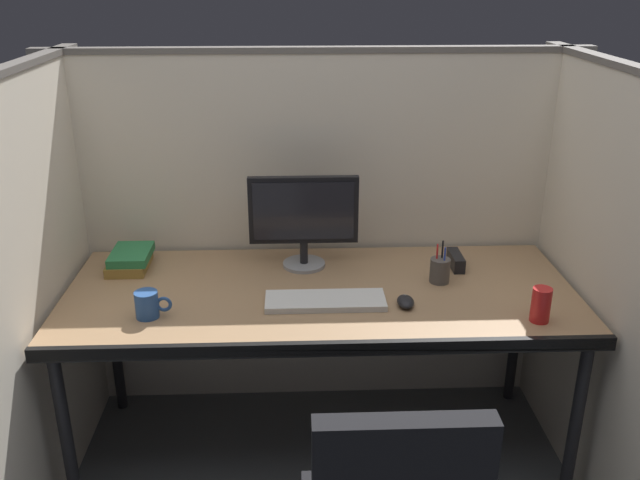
# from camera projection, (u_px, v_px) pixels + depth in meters

# --- Properties ---
(cubicle_partition_rear) EXTENTS (2.21, 0.06, 1.57)m
(cubicle_partition_rear) POSITION_uv_depth(u_px,v_px,m) (316.00, 234.00, 2.93)
(cubicle_partition_rear) COLOR beige
(cubicle_partition_rear) RESTS_ON ground
(cubicle_partition_left) EXTENTS (0.06, 1.41, 1.57)m
(cubicle_partition_left) POSITION_uv_depth(u_px,v_px,m) (40.00, 294.00, 2.39)
(cubicle_partition_left) COLOR beige
(cubicle_partition_left) RESTS_ON ground
(cubicle_partition_right) EXTENTS (0.06, 1.41, 1.57)m
(cubicle_partition_right) POSITION_uv_depth(u_px,v_px,m) (595.00, 285.00, 2.46)
(cubicle_partition_right) COLOR beige
(cubicle_partition_right) RESTS_ON ground
(desk) EXTENTS (1.90, 0.80, 0.74)m
(desk) POSITION_uv_depth(u_px,v_px,m) (321.00, 303.00, 2.54)
(desk) COLOR #997551
(desk) RESTS_ON ground
(monitor_center) EXTENTS (0.43, 0.17, 0.37)m
(monitor_center) POSITION_uv_depth(u_px,v_px,m) (304.00, 216.00, 2.66)
(monitor_center) COLOR gray
(monitor_center) RESTS_ON desk
(keyboard_main) EXTENTS (0.43, 0.15, 0.02)m
(keyboard_main) POSITION_uv_depth(u_px,v_px,m) (325.00, 301.00, 2.43)
(keyboard_main) COLOR silver
(keyboard_main) RESTS_ON desk
(computer_mouse) EXTENTS (0.06, 0.10, 0.04)m
(computer_mouse) POSITION_uv_depth(u_px,v_px,m) (406.00, 302.00, 2.41)
(computer_mouse) COLOR black
(computer_mouse) RESTS_ON desk
(soda_can) EXTENTS (0.07, 0.07, 0.12)m
(soda_can) POSITION_uv_depth(u_px,v_px,m) (541.00, 305.00, 2.29)
(soda_can) COLOR red
(soda_can) RESTS_ON desk
(red_stapler) EXTENTS (0.04, 0.15, 0.06)m
(red_stapler) POSITION_uv_depth(u_px,v_px,m) (456.00, 260.00, 2.72)
(red_stapler) COLOR black
(red_stapler) RESTS_ON desk
(book_stack) EXTENTS (0.16, 0.22, 0.07)m
(book_stack) POSITION_uv_depth(u_px,v_px,m) (130.00, 260.00, 2.70)
(book_stack) COLOR olive
(book_stack) RESTS_ON desk
(pen_cup) EXTENTS (0.08, 0.08, 0.16)m
(pen_cup) POSITION_uv_depth(u_px,v_px,m) (440.00, 270.00, 2.58)
(pen_cup) COLOR #4C4742
(pen_cup) RESTS_ON desk
(coffee_mug) EXTENTS (0.13, 0.08, 0.09)m
(coffee_mug) POSITION_uv_depth(u_px,v_px,m) (148.00, 304.00, 2.32)
(coffee_mug) COLOR #264C8C
(coffee_mug) RESTS_ON desk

